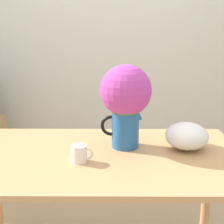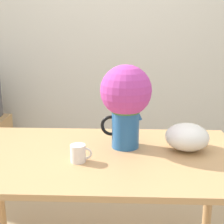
# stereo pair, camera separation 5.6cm
# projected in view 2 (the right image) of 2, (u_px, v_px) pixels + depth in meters

# --- Properties ---
(wall_back) EXTENTS (8.00, 0.05, 2.60)m
(wall_back) POSITION_uv_depth(u_px,v_px,m) (117.00, 42.00, 3.17)
(wall_back) COLOR silver
(wall_back) RESTS_ON ground_plane
(table) EXTENTS (1.58, 0.87, 0.79)m
(table) POSITION_uv_depth(u_px,v_px,m) (97.00, 170.00, 1.71)
(table) COLOR tan
(table) RESTS_ON ground_plane
(flower_vase) EXTENTS (0.28, 0.28, 0.47)m
(flower_vase) POSITION_uv_depth(u_px,v_px,m) (126.00, 98.00, 1.71)
(flower_vase) COLOR #235B9E
(flower_vase) RESTS_ON table
(coffee_mug) EXTENTS (0.11, 0.08, 0.09)m
(coffee_mug) POSITION_uv_depth(u_px,v_px,m) (79.00, 153.00, 1.58)
(coffee_mug) COLOR white
(coffee_mug) RESTS_ON table
(white_bowl) EXTENTS (0.24, 0.24, 0.15)m
(white_bowl) POSITION_uv_depth(u_px,v_px,m) (187.00, 137.00, 1.73)
(white_bowl) COLOR white
(white_bowl) RESTS_ON table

